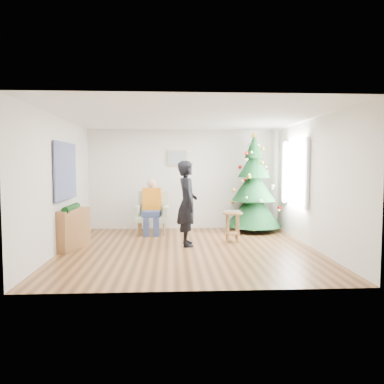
{
  "coord_description": "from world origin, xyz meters",
  "views": [
    {
      "loc": [
        -0.33,
        -7.35,
        1.67
      ],
      "look_at": [
        0.1,
        0.6,
        1.1
      ],
      "focal_mm": 35.0,
      "sensor_mm": 36.0,
      "label": 1
    }
  ],
  "objects": [
    {
      "name": "armchair",
      "position": [
        -0.81,
        1.75,
        0.38
      ],
      "size": [
        0.84,
        0.77,
        1.02
      ],
      "rotation": [
        0.0,
        0.0,
        -0.08
      ],
      "color": "#A1AF8D",
      "rests_on": "floor"
    },
    {
      "name": "christmas_tree",
      "position": [
        1.74,
        1.99,
        1.14
      ],
      "size": [
        1.39,
        1.39,
        2.52
      ],
      "rotation": [
        0.0,
        0.0,
        0.37
      ],
      "color": "#3F2816",
      "rests_on": "floor"
    },
    {
      "name": "wall_front",
      "position": [
        0.0,
        -2.5,
        1.3
      ],
      "size": [
        5.0,
        0.0,
        5.0
      ],
      "primitive_type": "plane",
      "rotation": [
        -1.57,
        0.0,
        0.0
      ],
      "color": "silver",
      "rests_on": "floor"
    },
    {
      "name": "standing_man",
      "position": [
        -0.01,
        0.35,
        0.88
      ],
      "size": [
        0.47,
        0.67,
        1.76
      ],
      "primitive_type": "imported",
      "rotation": [
        0.0,
        0.0,
        1.65
      ],
      "color": "black",
      "rests_on": "floor"
    },
    {
      "name": "laptop",
      "position": [
        0.98,
        0.65,
        0.67
      ],
      "size": [
        0.38,
        0.26,
        0.03
      ],
      "primitive_type": "imported",
      "rotation": [
        0.0,
        0.0,
        -0.08
      ],
      "color": "silver",
      "rests_on": "stool"
    },
    {
      "name": "game_controller",
      "position": [
        0.17,
        0.32,
        1.18
      ],
      "size": [
        0.05,
        0.13,
        0.04
      ],
      "primitive_type": "cube",
      "rotation": [
        0.0,
        0.0,
        0.07
      ],
      "color": "white",
      "rests_on": "standing_man"
    },
    {
      "name": "window_panel",
      "position": [
        2.47,
        1.0,
        1.5
      ],
      "size": [
        0.04,
        1.3,
        1.4
      ],
      "primitive_type": "cube",
      "color": "white",
      "rests_on": "wall_right"
    },
    {
      "name": "wall_back",
      "position": [
        0.0,
        2.5,
        1.3
      ],
      "size": [
        5.0,
        0.0,
        5.0
      ],
      "primitive_type": "plane",
      "rotation": [
        1.57,
        0.0,
        0.0
      ],
      "color": "silver",
      "rests_on": "floor"
    },
    {
      "name": "console",
      "position": [
        -2.33,
        0.16,
        0.4
      ],
      "size": [
        0.55,
        1.04,
        0.8
      ],
      "primitive_type": "cube",
      "rotation": [
        0.0,
        0.0,
        -0.26
      ],
      "color": "brown",
      "rests_on": "floor"
    },
    {
      "name": "wall_left",
      "position": [
        -2.5,
        0.0,
        1.3
      ],
      "size": [
        0.0,
        5.0,
        5.0
      ],
      "primitive_type": "plane",
      "rotation": [
        1.57,
        0.0,
        1.57
      ],
      "color": "silver",
      "rests_on": "floor"
    },
    {
      "name": "ceiling",
      "position": [
        0.0,
        0.0,
        2.6
      ],
      "size": [
        5.0,
        5.0,
        0.0
      ],
      "primitive_type": "plane",
      "rotation": [
        3.14,
        0.0,
        0.0
      ],
      "color": "white",
      "rests_on": "wall_back"
    },
    {
      "name": "stool",
      "position": [
        0.98,
        0.65,
        0.33
      ],
      "size": [
        0.44,
        0.44,
        0.65
      ],
      "rotation": [
        0.0,
        0.0,
        -0.43
      ],
      "color": "brown",
      "rests_on": "floor"
    },
    {
      "name": "curtains",
      "position": [
        2.44,
        1.0,
        1.5
      ],
      "size": [
        0.05,
        1.75,
        1.5
      ],
      "color": "white",
      "rests_on": "wall_right"
    },
    {
      "name": "floor",
      "position": [
        0.0,
        0.0,
        0.0
      ],
      "size": [
        5.0,
        5.0,
        0.0
      ],
      "primitive_type": "plane",
      "color": "brown",
      "rests_on": "ground"
    },
    {
      "name": "seated_person",
      "position": [
        -0.82,
        1.69,
        0.69
      ],
      "size": [
        0.46,
        0.65,
        1.34
      ],
      "rotation": [
        0.0,
        0.0,
        -0.08
      ],
      "color": "navy",
      "rests_on": "armchair"
    },
    {
      "name": "garland",
      "position": [
        -2.33,
        0.16,
        0.82
      ],
      "size": [
        0.14,
        0.9,
        0.14
      ],
      "primitive_type": "cylinder",
      "rotation": [
        1.57,
        0.0,
        0.0
      ],
      "color": "black",
      "rests_on": "console"
    },
    {
      "name": "wall_right",
      "position": [
        2.5,
        0.0,
        1.3
      ],
      "size": [
        0.0,
        5.0,
        5.0
      ],
      "primitive_type": "plane",
      "rotation": [
        1.57,
        0.0,
        -1.57
      ],
      "color": "silver",
      "rests_on": "floor"
    },
    {
      "name": "tapestry",
      "position": [
        -2.46,
        0.3,
        1.55
      ],
      "size": [
        0.03,
        1.5,
        1.15
      ],
      "primitive_type": "cube",
      "color": "black",
      "rests_on": "wall_left"
    },
    {
      "name": "framed_picture",
      "position": [
        -0.2,
        2.46,
        1.85
      ],
      "size": [
        0.52,
        0.05,
        0.42
      ],
      "color": "tan",
      "rests_on": "wall_back"
    }
  ]
}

